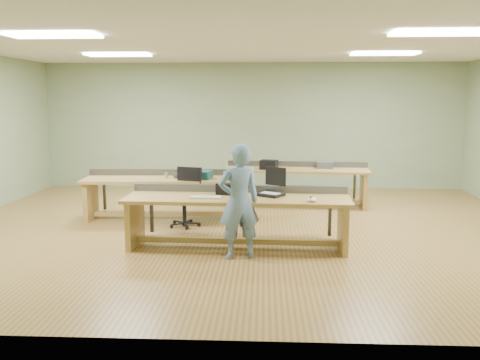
% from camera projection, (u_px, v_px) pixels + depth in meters
% --- Properties ---
extents(floor, '(10.00, 10.00, 0.00)m').
position_uv_depth(floor, '(247.00, 228.00, 8.50)').
color(floor, olive).
rests_on(floor, ground).
extents(ceiling, '(10.00, 10.00, 0.00)m').
position_uv_depth(ceiling, '(247.00, 44.00, 8.02)').
color(ceiling, silver).
rests_on(ceiling, wall_back).
extents(wall_back, '(10.00, 0.04, 3.00)m').
position_uv_depth(wall_back, '(253.00, 126.00, 12.21)').
color(wall_back, gray).
rests_on(wall_back, floor).
extents(wall_front, '(10.00, 0.04, 3.00)m').
position_uv_depth(wall_front, '(230.00, 175.00, 4.31)').
color(wall_front, gray).
rests_on(wall_front, floor).
extents(fluor_panels, '(6.20, 3.50, 0.03)m').
position_uv_depth(fluor_panels, '(247.00, 46.00, 8.03)').
color(fluor_panels, white).
rests_on(fluor_panels, ceiling).
extents(workbench_front, '(3.26, 0.97, 0.86)m').
position_uv_depth(workbench_front, '(237.00, 209.00, 7.36)').
color(workbench_front, tan).
rests_on(workbench_front, floor).
extents(workbench_mid, '(3.04, 0.93, 0.86)m').
position_uv_depth(workbench_mid, '(169.00, 188.00, 9.10)').
color(workbench_mid, tan).
rests_on(workbench_mid, floor).
extents(workbench_back, '(2.94, 0.99, 0.86)m').
position_uv_depth(workbench_back, '(296.00, 178.00, 10.30)').
color(workbench_back, tan).
rests_on(workbench_back, floor).
extents(person, '(0.66, 0.53, 1.56)m').
position_uv_depth(person, '(239.00, 201.00, 6.82)').
color(person, '#6883AA').
rests_on(person, floor).
extents(laptop_base, '(0.44, 0.43, 0.04)m').
position_uv_depth(laptop_base, '(270.00, 195.00, 7.37)').
color(laptop_base, black).
rests_on(laptop_base, workbench_front).
extents(laptop_screen, '(0.30, 0.20, 0.27)m').
position_uv_depth(laptop_screen, '(276.00, 176.00, 7.44)').
color(laptop_screen, black).
rests_on(laptop_screen, laptop_base).
extents(keyboard, '(0.44, 0.16, 0.03)m').
position_uv_depth(keyboard, '(206.00, 197.00, 7.19)').
color(keyboard, beige).
rests_on(keyboard, workbench_front).
extents(trackball_mouse, '(0.17, 0.18, 0.06)m').
position_uv_depth(trackball_mouse, '(312.00, 199.00, 6.95)').
color(trackball_mouse, white).
rests_on(trackball_mouse, workbench_front).
extents(camera_bag, '(0.28, 0.22, 0.16)m').
position_uv_depth(camera_bag, '(225.00, 189.00, 7.48)').
color(camera_bag, black).
rests_on(camera_bag, workbench_front).
extents(task_chair, '(0.67, 0.67, 0.99)m').
position_uv_depth(task_chair, '(186.00, 205.00, 8.63)').
color(task_chair, black).
rests_on(task_chair, floor).
extents(parts_bin_teal, '(0.45, 0.38, 0.14)m').
position_uv_depth(parts_bin_teal, '(200.00, 175.00, 8.98)').
color(parts_bin_teal, '#143E43').
rests_on(parts_bin_teal, workbench_mid).
extents(parts_bin_grey, '(0.49, 0.33, 0.13)m').
position_uv_depth(parts_bin_grey, '(237.00, 176.00, 8.89)').
color(parts_bin_grey, '#3D3D3F').
rests_on(parts_bin_grey, workbench_mid).
extents(mug, '(0.17, 0.17, 0.11)m').
position_uv_depth(mug, '(176.00, 175.00, 9.05)').
color(mug, '#3D3D3F').
rests_on(mug, workbench_mid).
extents(drinks_can, '(0.07, 0.07, 0.11)m').
position_uv_depth(drinks_can, '(166.00, 175.00, 9.02)').
color(drinks_can, '#B7B6BB').
rests_on(drinks_can, workbench_mid).
extents(storage_box_back, '(0.38, 0.32, 0.19)m').
position_uv_depth(storage_box_back, '(269.00, 165.00, 10.14)').
color(storage_box_back, black).
rests_on(storage_box_back, workbench_back).
extents(tray_back, '(0.36, 0.29, 0.13)m').
position_uv_depth(tray_back, '(325.00, 165.00, 10.30)').
color(tray_back, '#3D3D3F').
rests_on(tray_back, workbench_back).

